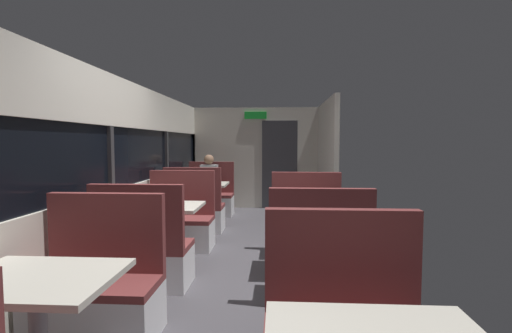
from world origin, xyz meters
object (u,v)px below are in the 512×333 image
object	(u,v)px
bench_mid_window_facing_entry	(180,225)
dining_table_rear_aisle	(312,218)
bench_rear_aisle_facing_end	(319,266)
coffee_cup_primary	(208,181)
bench_far_window_facing_entry	(210,199)
bench_near_window_facing_entry	(98,294)
bench_far_window_facing_end	(195,212)
bench_mid_window_facing_end	(144,256)
dining_table_far_window	(203,189)
bench_rear_aisle_facing_entry	(307,230)
dining_table_mid_window	(164,213)
dining_table_near_window	(37,293)
seated_passenger	(210,190)

from	to	relation	value
bench_mid_window_facing_entry	dining_table_rear_aisle	distance (m)	2.03
bench_rear_aisle_facing_end	coffee_cup_primary	distance (m)	3.67
coffee_cup_primary	bench_far_window_facing_entry	bearing A→B (deg)	98.00
dining_table_rear_aisle	bench_rear_aisle_facing_end	world-z (taller)	bench_rear_aisle_facing_end
bench_near_window_facing_entry	dining_table_rear_aisle	world-z (taller)	bench_near_window_facing_entry
bench_far_window_facing_end	bench_far_window_facing_entry	distance (m)	1.40
bench_mid_window_facing_end	bench_mid_window_facing_entry	world-z (taller)	same
dining_table_far_window	dining_table_rear_aisle	distance (m)	3.12
coffee_cup_primary	bench_rear_aisle_facing_entry	bearing A→B (deg)	-47.27
bench_mid_window_facing_entry	coffee_cup_primary	world-z (taller)	bench_mid_window_facing_entry
dining_table_far_window	bench_far_window_facing_entry	distance (m)	0.77
dining_table_mid_window	coffee_cup_primary	world-z (taller)	coffee_cup_primary
bench_far_window_facing_entry	bench_rear_aisle_facing_end	distance (m)	4.34
bench_mid_window_facing_end	bench_rear_aisle_facing_entry	distance (m)	2.15
bench_rear_aisle_facing_end	dining_table_rear_aisle	bearing A→B (deg)	90.00
bench_rear_aisle_facing_entry	dining_table_far_window	bearing A→B (deg)	134.02
dining_table_rear_aisle	bench_rear_aisle_facing_entry	bearing A→B (deg)	90.00
dining_table_near_window	bench_far_window_facing_entry	size ratio (longest dim) A/B	0.82
bench_rear_aisle_facing_end	seated_passenger	distance (m)	4.28
dining_table_mid_window	dining_table_far_window	distance (m)	2.35
seated_passenger	coffee_cup_primary	xyz separation A→B (m)	(0.10, -0.65, 0.25)
coffee_cup_primary	bench_far_window_facing_end	bearing A→B (deg)	-98.58
bench_rear_aisle_facing_entry	seated_passenger	xyz separation A→B (m)	(-1.79, 2.48, 0.21)
bench_far_window_facing_entry	bench_rear_aisle_facing_end	bearing A→B (deg)	-65.63
dining_table_near_window	bench_mid_window_facing_entry	bearing A→B (deg)	90.00
bench_far_window_facing_entry	bench_rear_aisle_facing_end	size ratio (longest dim) A/B	1.00
dining_table_near_window	coffee_cup_primary	distance (m)	4.68
dining_table_far_window	dining_table_rear_aisle	bearing A→B (deg)	-54.95
bench_mid_window_facing_entry	bench_rear_aisle_facing_entry	bearing A→B (deg)	-6.38
bench_near_window_facing_entry	bench_mid_window_facing_end	bearing A→B (deg)	90.00
dining_table_far_window	bench_rear_aisle_facing_entry	world-z (taller)	bench_rear_aisle_facing_entry
dining_table_near_window	bench_near_window_facing_entry	xyz separation A→B (m)	(0.00, 0.70, -0.31)
bench_rear_aisle_facing_end	coffee_cup_primary	world-z (taller)	bench_rear_aisle_facing_end
bench_far_window_facing_entry	bench_rear_aisle_facing_end	world-z (taller)	same
dining_table_mid_window	dining_table_far_window	world-z (taller)	same
coffee_cup_primary	bench_near_window_facing_entry	bearing A→B (deg)	-91.46
dining_table_rear_aisle	bench_rear_aisle_facing_entry	xyz separation A→B (m)	(0.00, 0.70, -0.31)
bench_mid_window_facing_entry	seated_passenger	xyz separation A→B (m)	(0.00, 2.28, 0.21)
bench_near_window_facing_entry	dining_table_far_window	size ratio (longest dim) A/B	1.22
dining_table_far_window	seated_passenger	xyz separation A→B (m)	(0.00, 0.63, -0.10)
dining_table_far_window	seated_passenger	world-z (taller)	seated_passenger
dining_table_near_window	bench_near_window_facing_entry	bearing A→B (deg)	90.00
seated_passenger	bench_rear_aisle_facing_entry	bearing A→B (deg)	-54.17
dining_table_near_window	dining_table_rear_aisle	bearing A→B (deg)	50.25
bench_far_window_facing_entry	dining_table_rear_aisle	bearing A→B (deg)	-61.17
bench_near_window_facing_entry	dining_table_mid_window	bearing A→B (deg)	90.00
dining_table_rear_aisle	bench_rear_aisle_facing_end	size ratio (longest dim) A/B	0.82
dining_table_rear_aisle	bench_mid_window_facing_end	bearing A→B (deg)	-164.41
dining_table_mid_window	dining_table_far_window	xyz separation A→B (m)	(0.00, 2.35, 0.00)
bench_far_window_facing_entry	bench_far_window_facing_end	bearing A→B (deg)	-90.00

